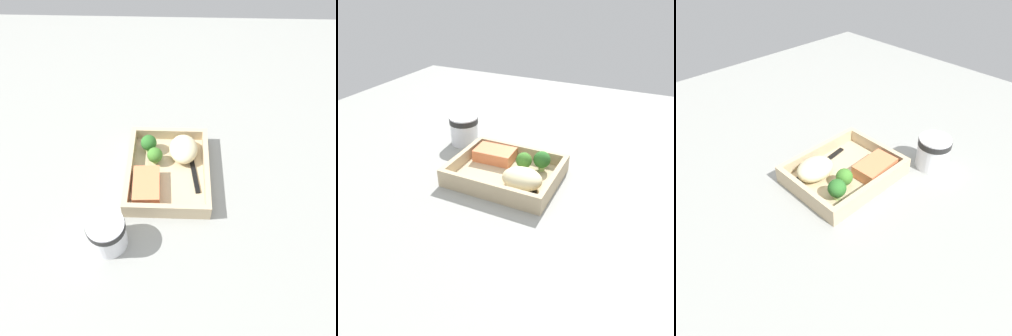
{
  "view_description": "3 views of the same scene",
  "coord_description": "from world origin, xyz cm",
  "views": [
    {
      "loc": [
        -49.16,
        -1.57,
        63.04
      ],
      "look_at": [
        0.0,
        0.0,
        2.7
      ],
      "focal_mm": 35.0,
      "sensor_mm": 36.0,
      "label": 1
    },
    {
      "loc": [
        27.93,
        -58.16,
        41.67
      ],
      "look_at": [
        0.0,
        0.0,
        2.7
      ],
      "focal_mm": 35.0,
      "sensor_mm": 36.0,
      "label": 2
    },
    {
      "loc": [
        40.72,
        42.1,
        49.92
      ],
      "look_at": [
        0.0,
        0.0,
        2.7
      ],
      "focal_mm": 35.0,
      "sensor_mm": 36.0,
      "label": 3
    }
  ],
  "objects": [
    {
      "name": "paper_cup",
      "position": [
        -18.36,
        11.55,
        4.36
      ],
      "size": [
        7.79,
        7.79,
        7.82
      ],
      "color": "white",
      "rests_on": "ground_plane"
    },
    {
      "name": "broccoli_floret_1",
      "position": [
        6.87,
        5.01,
        3.92
      ],
      "size": [
        3.99,
        3.99,
        4.83
      ],
      "color": "#84AC5E",
      "rests_on": "takeout_tray"
    },
    {
      "name": "fork",
      "position": [
        2.63,
        -5.86,
        1.42
      ],
      "size": [
        15.88,
        3.8,
        0.44
      ],
      "color": "black",
      "rests_on": "takeout_tray"
    },
    {
      "name": "takeout_tray",
      "position": [
        0.0,
        0.0,
        0.6
      ],
      "size": [
        24.38,
        19.38,
        1.2
      ],
      "primitive_type": "cube",
      "color": "tan",
      "rests_on": "ground_plane"
    },
    {
      "name": "mashed_potatoes",
      "position": [
        5.57,
        -3.66,
        3.44
      ],
      "size": [
        8.96,
        6.96,
        4.47
      ],
      "primitive_type": "ellipsoid",
      "color": "beige",
      "rests_on": "takeout_tray"
    },
    {
      "name": "broccoli_floret_2",
      "position": [
        3.06,
        3.27,
        3.7
      ],
      "size": [
        3.79,
        3.79,
        4.5
      ],
      "color": "#89AA5D",
      "rests_on": "takeout_tray"
    },
    {
      "name": "ground_plane",
      "position": [
        0.0,
        0.0,
        -1.0
      ],
      "size": [
        160.0,
        160.0,
        2.0
      ],
      "primitive_type": "cube",
      "color": "gray"
    },
    {
      "name": "salmon_fillet",
      "position": [
        -5.33,
        4.78,
        2.65
      ],
      "size": [
        9.9,
        6.48,
        2.89
      ],
      "primitive_type": "cube",
      "rotation": [
        0.0,
        0.0,
        0.05
      ],
      "color": "#E87F4F",
      "rests_on": "takeout_tray"
    },
    {
      "name": "tray_rim",
      "position": [
        0.0,
        0.0,
        2.69
      ],
      "size": [
        24.38,
        19.38,
        2.98
      ],
      "color": "tan",
      "rests_on": "takeout_tray"
    }
  ]
}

